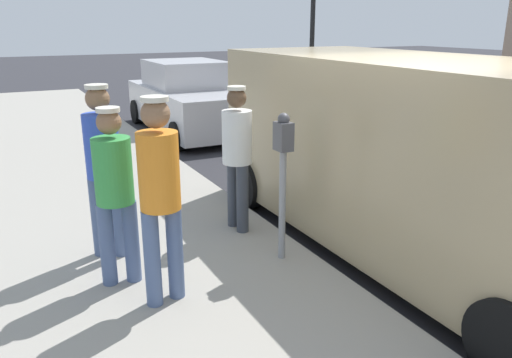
% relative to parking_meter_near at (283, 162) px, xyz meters
% --- Properties ---
extents(ground_plane, '(80.00, 80.00, 0.00)m').
position_rel_parking_meter_near_xyz_m(ground_plane, '(-1.35, 0.38, -1.18)').
color(ground_plane, '#2D2D33').
extents(sidewalk_slab, '(5.00, 32.00, 0.15)m').
position_rel_parking_meter_near_xyz_m(sidewalk_slab, '(2.15, 0.38, -1.11)').
color(sidewalk_slab, '#9E998E').
rests_on(sidewalk_slab, ground).
extents(parking_meter_near, '(0.14, 0.18, 1.52)m').
position_rel_parking_meter_near_xyz_m(parking_meter_near, '(0.00, 0.00, 0.00)').
color(parking_meter_near, gray).
rests_on(parking_meter_near, sidewalk_slab).
extents(pedestrian_in_green, '(0.36, 0.34, 1.66)m').
position_rel_parking_meter_near_xyz_m(pedestrian_in_green, '(1.60, -0.25, -0.09)').
color(pedestrian_in_green, '#4C608C').
rests_on(pedestrian_in_green, sidewalk_slab).
extents(pedestrian_in_orange, '(0.36, 0.34, 1.80)m').
position_rel_parking_meter_near_xyz_m(pedestrian_in_orange, '(1.33, 0.26, 0.01)').
color(pedestrian_in_orange, '#4C608C').
rests_on(pedestrian_in_orange, sidewalk_slab).
extents(pedestrian_in_blue, '(0.34, 0.34, 1.78)m').
position_rel_parking_meter_near_xyz_m(pedestrian_in_blue, '(1.56, -0.89, -0.00)').
color(pedestrian_in_blue, '#4C608C').
rests_on(pedestrian_in_blue, sidewalk_slab).
extents(pedestrian_in_white, '(0.34, 0.36, 1.68)m').
position_rel_parking_meter_near_xyz_m(pedestrian_in_white, '(0.07, -0.92, -0.07)').
color(pedestrian_in_white, '#383D47').
rests_on(pedestrian_in_white, sidewalk_slab).
extents(parked_van, '(2.13, 5.21, 2.15)m').
position_rel_parking_meter_near_xyz_m(parked_van, '(-1.50, 0.22, -0.03)').
color(parked_van, tan).
rests_on(parked_van, ground).
extents(parked_sedan_behind, '(1.98, 4.42, 1.65)m').
position_rel_parking_meter_near_xyz_m(parked_sedan_behind, '(-1.62, -7.14, -0.43)').
color(parked_sedan_behind, '#BCBCC1').
rests_on(parked_sedan_behind, ground).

